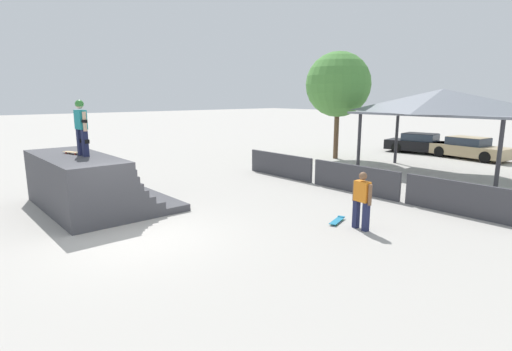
% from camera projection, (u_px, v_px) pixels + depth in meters
% --- Properties ---
extents(ground_plane, '(160.00, 160.00, 0.00)m').
position_uv_depth(ground_plane, '(136.00, 237.00, 10.45)').
color(ground_plane, '#ADA8A0').
extents(quarter_pipe_ramp, '(5.01, 3.63, 1.78)m').
position_uv_depth(quarter_pipe_ramp, '(87.00, 185.00, 13.04)').
color(quarter_pipe_ramp, '#424247').
rests_on(quarter_pipe_ramp, ground).
extents(skater_on_deck, '(0.75, 0.27, 1.74)m').
position_uv_depth(skater_on_deck, '(81.00, 124.00, 12.39)').
color(skater_on_deck, '#1E2347').
rests_on(skater_on_deck, quarter_pipe_ramp).
extents(skateboard_on_deck, '(0.81, 0.44, 0.09)m').
position_uv_depth(skateboard_on_deck, '(73.00, 152.00, 12.97)').
color(skateboard_on_deck, red).
rests_on(skateboard_on_deck, quarter_pipe_ramp).
extents(bystander_walking, '(0.65, 0.27, 1.62)m').
position_uv_depth(bystander_walking, '(362.00, 198.00, 10.91)').
color(bystander_walking, '#1E2347').
rests_on(bystander_walking, ground).
extents(skateboard_on_ground, '(0.47, 0.87, 0.09)m').
position_uv_depth(skateboard_on_ground, '(337.00, 220.00, 11.69)').
color(skateboard_on_ground, green).
rests_on(skateboard_on_ground, ground).
extents(barrier_fence, '(11.99, 0.12, 1.05)m').
position_uv_depth(barrier_fence, '(354.00, 179.00, 15.25)').
color(barrier_fence, '#3D3D42').
rests_on(barrier_fence, ground).
extents(pavilion_shelter, '(7.32, 4.06, 3.95)m').
position_uv_depth(pavilion_shelter, '(442.00, 102.00, 17.97)').
color(pavilion_shelter, '#2D2D33').
rests_on(pavilion_shelter, ground).
extents(tree_beside_pavilion, '(3.69, 3.69, 6.13)m').
position_uv_depth(tree_beside_pavilion, '(338.00, 85.00, 22.81)').
color(tree_beside_pavilion, brown).
rests_on(tree_beside_pavilion, ground).
extents(parked_car_black, '(4.53, 2.31, 1.27)m').
position_uv_depth(parked_car_black, '(421.00, 144.00, 25.75)').
color(parked_car_black, black).
rests_on(parked_car_black, ground).
extents(parked_car_tan, '(4.63, 2.27, 1.27)m').
position_uv_depth(parked_car_tan, '(469.00, 148.00, 23.44)').
color(parked_car_tan, tan).
rests_on(parked_car_tan, ground).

